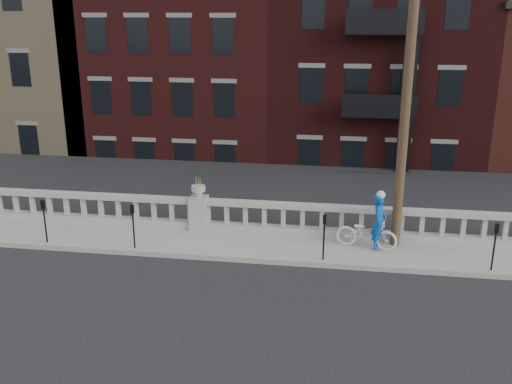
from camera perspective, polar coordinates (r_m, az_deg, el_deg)
ground at (r=15.34m, az=-9.27°, el=-9.54°), size 120.00×120.00×0.00m
sidewalk at (r=17.91m, az=-6.39°, el=-5.00°), size 32.00×2.20×0.15m
balustrade at (r=18.55m, az=-5.70°, el=-2.27°), size 28.00×0.34×1.03m
planter_pedestal at (r=18.49m, az=-5.72°, el=-1.72°), size 0.55×0.55×1.76m
lower_level at (r=36.42m, az=2.55°, el=10.95°), size 80.00×44.00×20.80m
utility_pole at (r=16.70m, az=14.99°, el=11.22°), size 1.60×0.28×10.00m
parking_meter_b at (r=18.44m, az=-20.42°, el=-2.30°), size 0.10×0.09×1.36m
parking_meter_c at (r=17.28m, az=-12.19°, el=-2.89°), size 0.10×0.09×1.36m
parking_meter_d at (r=16.21m, az=6.82°, el=-4.00°), size 0.10×0.09×1.36m
parking_meter_e at (r=16.76m, az=22.78°, el=-4.59°), size 0.10×0.09×1.36m
bicycle at (r=17.35m, az=11.00°, el=-4.03°), size 1.90×0.97×0.95m
cyclist at (r=17.24m, az=12.20°, el=-2.92°), size 0.56×0.71×1.70m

